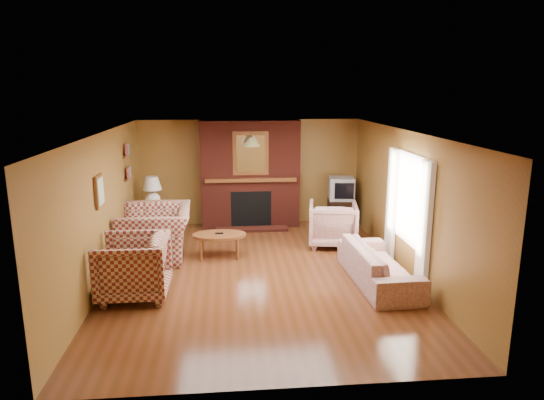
{
  "coord_description": "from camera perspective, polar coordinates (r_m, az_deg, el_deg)",
  "views": [
    {
      "loc": [
        -0.51,
        -7.74,
        3.09
      ],
      "look_at": [
        0.27,
        0.6,
        1.15
      ],
      "focal_mm": 32.0,
      "sensor_mm": 36.0,
      "label": 1
    }
  ],
  "objects": [
    {
      "name": "wall_left",
      "position": [
        8.22,
        -19.19,
        -0.99
      ],
      "size": [
        0.0,
        6.5,
        6.5
      ],
      "primitive_type": "plane",
      "rotation": [
        1.57,
        0.0,
        1.57
      ],
      "color": "olive",
      "rests_on": "floor"
    },
    {
      "name": "floral_armchair",
      "position": [
        9.77,
        7.16,
        -2.81
      ],
      "size": [
        1.09,
        1.12,
        0.88
      ],
      "primitive_type": "imported",
      "rotation": [
        0.0,
        0.0,
        2.96
      ],
      "color": "beige",
      "rests_on": "floor"
    },
    {
      "name": "tv_stand",
      "position": [
        11.2,
        8.07,
        -1.46
      ],
      "size": [
        0.61,
        0.57,
        0.62
      ],
      "primitive_type": "cube",
      "rotation": [
        0.0,
        0.0,
        -0.1
      ],
      "color": "black",
      "rests_on": "floor"
    },
    {
      "name": "pendant_light",
      "position": [
        10.11,
        -2.42,
        6.85
      ],
      "size": [
        0.36,
        0.36,
        0.48
      ],
      "color": "black",
      "rests_on": "ceiling"
    },
    {
      "name": "ceiling",
      "position": [
        7.79,
        -1.57,
        7.96
      ],
      "size": [
        6.5,
        6.5,
        0.0
      ],
      "primitive_type": "plane",
      "rotation": [
        3.14,
        0.0,
        0.0
      ],
      "color": "silver",
      "rests_on": "wall_back"
    },
    {
      "name": "floor",
      "position": [
        8.35,
        -1.46,
        -8.67
      ],
      "size": [
        6.5,
        6.5,
        0.0
      ],
      "primitive_type": "plane",
      "color": "#4E2810",
      "rests_on": "ground"
    },
    {
      "name": "plaid_loveseat",
      "position": [
        9.23,
        -13.48,
        -3.8
      ],
      "size": [
        1.35,
        1.52,
        0.94
      ],
      "primitive_type": "imported",
      "rotation": [
        0.0,
        0.0,
        -1.52
      ],
      "color": "maroon",
      "rests_on": "floor"
    },
    {
      "name": "coffee_table",
      "position": [
        9.08,
        -6.21,
        -4.28
      ],
      "size": [
        0.99,
        0.62,
        0.47
      ],
      "color": "brown",
      "rests_on": "floor"
    },
    {
      "name": "wall_back",
      "position": [
        11.17,
        -2.63,
        3.29
      ],
      "size": [
        6.5,
        0.0,
        6.5
      ],
      "primitive_type": "plane",
      "rotation": [
        1.57,
        0.0,
        0.0
      ],
      "color": "olive",
      "rests_on": "floor"
    },
    {
      "name": "bookshelf",
      "position": [
        9.94,
        -16.52,
        4.27
      ],
      "size": [
        0.09,
        0.55,
        0.71
      ],
      "color": "brown",
      "rests_on": "wall_left"
    },
    {
      "name": "wall_right",
      "position": [
        8.52,
        15.51,
        -0.25
      ],
      "size": [
        0.0,
        6.5,
        6.5
      ],
      "primitive_type": "plane",
      "rotation": [
        1.57,
        0.0,
        -1.57
      ],
      "color": "olive",
      "rests_on": "floor"
    },
    {
      "name": "window_right",
      "position": [
        8.34,
        15.65,
        -1.07
      ],
      "size": [
        0.1,
        1.85,
        2.0
      ],
      "color": "silver",
      "rests_on": "wall_right"
    },
    {
      "name": "wall_front",
      "position": [
        4.9,
        1.06,
        -9.63
      ],
      "size": [
        6.5,
        0.0,
        6.5
      ],
      "primitive_type": "plane",
      "rotation": [
        -1.57,
        0.0,
        0.0
      ],
      "color": "olive",
      "rests_on": "floor"
    },
    {
      "name": "floral_sofa",
      "position": [
        8.09,
        12.45,
        -7.41
      ],
      "size": [
        0.89,
        2.11,
        0.61
      ],
      "primitive_type": "imported",
      "rotation": [
        0.0,
        0.0,
        1.61
      ],
      "color": "beige",
      "rests_on": "floor"
    },
    {
      "name": "fireplace",
      "position": [
        10.91,
        -2.56,
        2.96
      ],
      "size": [
        2.2,
        0.82,
        2.4
      ],
      "color": "#511A11",
      "rests_on": "floor"
    },
    {
      "name": "botanical_print",
      "position": [
        7.85,
        -19.65,
        0.97
      ],
      "size": [
        0.05,
        0.4,
        0.5
      ],
      "color": "brown",
      "rests_on": "wall_left"
    },
    {
      "name": "crt_tv",
      "position": [
        11.07,
        8.17,
        1.35
      ],
      "size": [
        0.61,
        0.61,
        0.51
      ],
      "color": "#A8AAB0",
      "rests_on": "tv_stand"
    },
    {
      "name": "side_table",
      "position": [
        10.68,
        -13.7,
        -2.41
      ],
      "size": [
        0.48,
        0.48,
        0.62
      ],
      "primitive_type": "cube",
      "rotation": [
        0.0,
        0.0,
        0.02
      ],
      "color": "brown",
      "rests_on": "floor"
    },
    {
      "name": "plaid_armchair",
      "position": [
        7.62,
        -16.03,
        -7.59
      ],
      "size": [
        1.04,
        1.01,
        0.94
      ],
      "primitive_type": "imported",
      "rotation": [
        0.0,
        0.0,
        -1.57
      ],
      "color": "maroon",
      "rests_on": "floor"
    },
    {
      "name": "table_lamp",
      "position": [
        10.53,
        -13.9,
        1.13
      ],
      "size": [
        0.39,
        0.39,
        0.65
      ],
      "color": "white",
      "rests_on": "side_table"
    }
  ]
}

